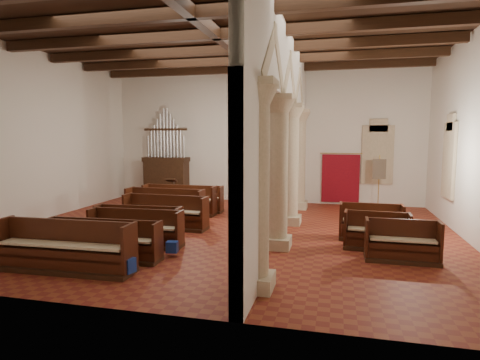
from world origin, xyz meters
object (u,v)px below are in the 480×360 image
(nave_pew_0, at_px, (65,255))
(aisle_pew_0, at_px, (402,247))
(lectern, at_px, (172,193))
(pipe_organ, at_px, (166,171))
(processional_banner, at_px, (378,192))

(nave_pew_0, relative_size, aisle_pew_0, 1.90)
(lectern, bearing_deg, pipe_organ, 119.88)
(pipe_organ, relative_size, lectern, 3.77)
(lectern, height_order, processional_banner, processional_banner)
(pipe_organ, distance_m, nave_pew_0, 10.21)
(pipe_organ, height_order, lectern, pipe_organ)
(lectern, distance_m, aisle_pew_0, 10.68)
(aisle_pew_0, bearing_deg, processional_banner, 89.73)
(processional_banner, bearing_deg, aisle_pew_0, -88.83)
(processional_banner, relative_size, nave_pew_0, 0.69)
(lectern, relative_size, aisle_pew_0, 0.68)
(lectern, distance_m, nave_pew_0, 8.88)
(lectern, bearing_deg, aisle_pew_0, -39.01)
(lectern, height_order, aisle_pew_0, lectern)
(nave_pew_0, bearing_deg, processional_banner, 49.48)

